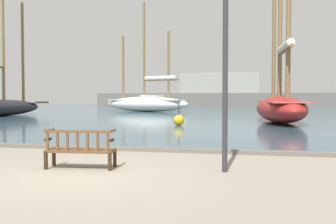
% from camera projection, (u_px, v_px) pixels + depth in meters
% --- Properties ---
extents(ground_plane, '(160.00, 160.00, 0.00)m').
position_uv_depth(ground_plane, '(80.00, 176.00, 8.00)').
color(ground_plane, gray).
extents(harbor_water, '(100.00, 80.00, 0.08)m').
position_uv_depth(harbor_water, '(220.00, 110.00, 51.03)').
color(harbor_water, '#385666').
rests_on(harbor_water, ground).
extents(quay_edge_kerb, '(40.00, 0.30, 0.12)m').
position_uv_depth(quay_edge_kerb, '(133.00, 149.00, 11.77)').
color(quay_edge_kerb, '#675F54').
rests_on(quay_edge_kerb, ground).
extents(park_bench, '(1.64, 0.66, 0.92)m').
position_uv_depth(park_bench, '(80.00, 149.00, 8.79)').
color(park_bench, '#322113').
rests_on(park_bench, ground).
extents(sailboat_far_port, '(11.30, 5.92, 12.77)m').
position_uv_depth(sailboat_far_port, '(146.00, 102.00, 43.90)').
color(sailboat_far_port, silver).
rests_on(sailboat_far_port, harbor_water).
extents(sailboat_outer_starboard, '(3.50, 12.49, 12.62)m').
position_uv_depth(sailboat_outer_starboard, '(280.00, 105.00, 24.44)').
color(sailboat_outer_starboard, maroon).
rests_on(sailboat_outer_starboard, harbor_water).
extents(sailboat_centre_channel, '(3.17, 12.14, 14.23)m').
position_uv_depth(sailboat_centre_channel, '(3.00, 105.00, 33.13)').
color(sailboat_centre_channel, black).
rests_on(sailboat_centre_channel, harbor_water).
extents(lamp_post, '(0.28, 0.28, 4.18)m').
position_uv_depth(lamp_post, '(225.00, 59.00, 8.32)').
color(lamp_post, '#2D2D33').
rests_on(lamp_post, ground).
extents(channel_buoy, '(0.62, 0.62, 1.32)m').
position_uv_depth(channel_buoy, '(179.00, 120.00, 21.61)').
color(channel_buoy, gold).
rests_on(channel_buoy, harbor_water).
extents(far_breakwater, '(49.12, 2.40, 6.29)m').
position_uv_depth(far_breakwater, '(225.00, 96.00, 67.80)').
color(far_breakwater, '#66605B').
rests_on(far_breakwater, ground).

